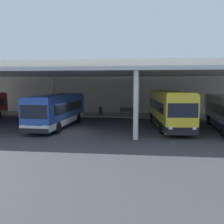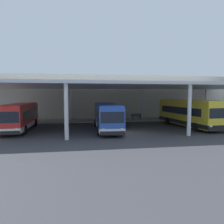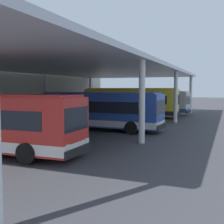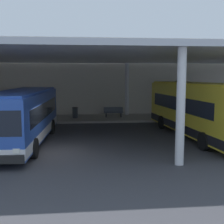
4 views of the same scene
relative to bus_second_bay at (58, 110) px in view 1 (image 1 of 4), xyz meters
name	(u,v)px [view 1 (image 1 of 4)]	position (x,y,z in m)	size (l,w,h in m)	color
ground_plane	(67,132)	(1.66, -2.44, -1.66)	(200.00, 200.00, 0.00)	#3D3D42
platform_kerb	(92,115)	(1.66, 9.31, -1.57)	(42.00, 4.50, 0.18)	gray
station_building_facade	(97,86)	(1.66, 12.56, 2.23)	(48.00, 1.60, 7.78)	beige
canopy_shelter	(81,74)	(1.66, 3.06, 3.66)	(40.00, 17.00, 5.55)	silver
bus_second_bay	(58,110)	(0.00, 0.00, 0.00)	(2.99, 10.61, 3.17)	#284CA8
bus_middle_bay	(169,109)	(10.92, 0.93, 0.19)	(3.40, 11.49, 3.57)	yellow
bench_waiting	(127,111)	(6.32, 9.38, -0.99)	(1.80, 0.45, 0.92)	#4C515B
trash_bin	(100,111)	(2.76, 9.21, -0.98)	(0.52, 0.52, 0.98)	#33383D
banner_sign	(207,102)	(16.48, 8.50, 0.32)	(0.70, 0.12, 3.20)	#B2B2B7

